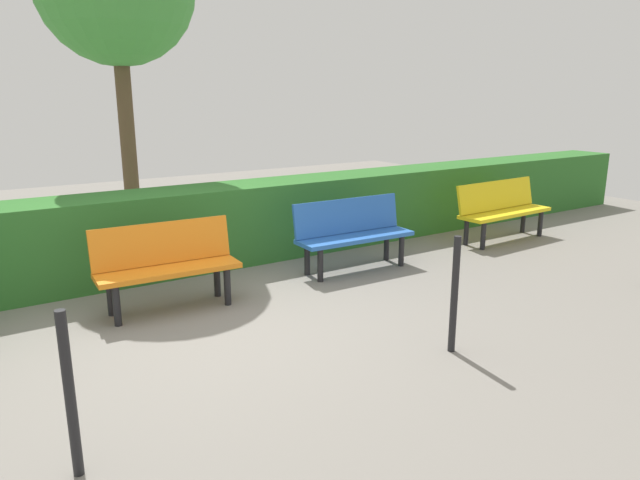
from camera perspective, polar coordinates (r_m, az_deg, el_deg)
The scene contains 7 objects.
ground_plane at distance 5.57m, azimuth -11.04°, elevation -8.25°, with size 19.45×19.45×0.00m, color gray.
bench_yellow at distance 8.85m, azimuth 17.54°, elevation 3.09°, with size 1.63×0.53×0.86m.
bench_blue at distance 7.03m, azimuth 3.22°, elevation 0.91°, with size 1.50×0.49×0.86m.
bench_orange at distance 5.93m, azimuth -14.97°, elevation -2.14°, with size 1.41×0.52×0.86m.
hedge_row at distance 7.44m, azimuth -8.77°, elevation 1.63°, with size 15.45×0.77×0.99m, color #2D6B28.
railing_post_mid at distance 4.89m, azimuth 13.16°, elevation -5.32°, with size 0.06×0.06×1.00m, color black.
railing_post_far at distance 3.56m, azimuth -23.52°, elevation -13.91°, with size 0.06×0.06×1.00m, color black.
Camera 1 is at (1.86, 4.80, 2.12)m, focal length 32.33 mm.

